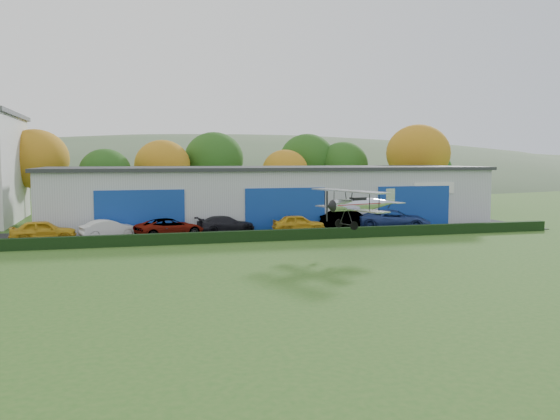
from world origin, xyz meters
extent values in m
plane|color=#2E5C1D|center=(0.00, 0.00, 0.00)|extent=(300.00, 300.00, 0.00)
cube|color=black|center=(3.00, 21.00, 0.03)|extent=(48.00, 9.00, 0.05)
cube|color=black|center=(3.00, 16.20, 0.40)|extent=(46.00, 0.60, 0.80)
cube|color=#B2B7BC|center=(5.00, 28.00, 2.50)|extent=(40.00, 12.00, 5.00)
cube|color=#2D3033|center=(5.00, 28.00, 5.15)|extent=(40.60, 12.60, 0.30)
cube|color=#123B9A|center=(-7.00, 21.95, 1.80)|extent=(7.00, 0.12, 3.60)
cube|color=#123B9A|center=(5.00, 21.95, 1.80)|extent=(7.00, 0.12, 3.60)
cube|color=#123B9A|center=(17.00, 21.95, 1.80)|extent=(7.00, 0.12, 3.60)
cylinder|color=#3D2614|center=(-17.00, 40.00, 1.57)|extent=(0.36, 0.36, 3.15)
ellipsoid|color=#A77E14|center=(-17.00, 40.00, 6.03)|extent=(6.84, 6.84, 6.16)
cylinder|color=#3D2614|center=(-10.00, 38.00, 1.22)|extent=(0.36, 0.36, 2.45)
ellipsoid|color=#1E4C14|center=(-10.00, 38.00, 4.69)|extent=(5.32, 5.32, 4.79)
cylinder|color=#3D2614|center=(-4.00, 40.00, 1.40)|extent=(0.36, 0.36, 2.80)
ellipsoid|color=#A77E14|center=(-4.00, 40.00, 5.36)|extent=(6.08, 6.08, 5.47)
cylinder|color=#3D2614|center=(2.00, 42.00, 1.57)|extent=(0.36, 0.36, 3.15)
ellipsoid|color=#1E4C14|center=(2.00, 42.00, 6.03)|extent=(6.84, 6.84, 6.16)
cylinder|color=#3D2614|center=(10.00, 40.00, 1.22)|extent=(0.36, 0.36, 2.45)
ellipsoid|color=#A77E14|center=(10.00, 40.00, 4.69)|extent=(5.32, 5.32, 4.79)
cylinder|color=#3D2614|center=(18.00, 42.00, 1.40)|extent=(0.36, 0.36, 2.80)
ellipsoid|color=#1E4C14|center=(18.00, 42.00, 5.36)|extent=(6.08, 6.08, 5.47)
cylinder|color=#3D2614|center=(26.00, 38.00, 1.75)|extent=(0.36, 0.36, 3.50)
ellipsoid|color=#A77E14|center=(26.00, 38.00, 6.70)|extent=(7.60, 7.60, 6.84)
cylinder|color=#3D2614|center=(30.00, 42.00, 1.22)|extent=(0.36, 0.36, 2.45)
ellipsoid|color=#1E4C14|center=(30.00, 42.00, 4.69)|extent=(5.32, 5.32, 4.79)
cylinder|color=#3D2614|center=(14.00, 44.00, 1.57)|extent=(0.36, 0.36, 3.15)
ellipsoid|color=#1E4C14|center=(14.00, 44.00, 6.03)|extent=(6.84, 6.84, 6.16)
ellipsoid|color=#4C6642|center=(20.00, 140.00, -15.40)|extent=(320.00, 196.00, 56.00)
ellipsoid|color=#4C6642|center=(90.00, 140.00, -9.90)|extent=(240.00, 126.00, 36.00)
imported|color=gold|center=(-13.97, 19.88, 0.83)|extent=(4.73, 2.19, 1.57)
imported|color=silver|center=(-9.36, 20.44, 0.75)|extent=(4.50, 2.75, 1.40)
imported|color=gray|center=(-4.88, 19.70, 0.78)|extent=(5.78, 4.04, 1.46)
imported|color=black|center=(-0.28, 21.12, 0.75)|extent=(5.06, 2.72, 1.39)
imported|color=gold|center=(5.57, 20.04, 0.78)|extent=(4.39, 2.05, 1.46)
imported|color=gray|center=(10.49, 21.61, 0.86)|extent=(5.18, 3.26, 1.61)
imported|color=navy|center=(14.07, 19.80, 0.88)|extent=(6.58, 4.92, 1.66)
cylinder|color=silver|center=(5.85, 9.16, 3.15)|extent=(3.32, 1.71, 0.77)
cone|color=silver|center=(8.29, 9.93, 3.15)|extent=(2.02, 1.30, 0.77)
cone|color=black|center=(4.11, 8.61, 3.15)|extent=(0.64, 0.86, 0.77)
cube|color=#A6140A|center=(6.10, 9.24, 3.19)|extent=(3.65, 1.83, 0.05)
cube|color=black|center=(6.26, 9.29, 3.51)|extent=(1.13, 0.80, 0.21)
cube|color=silver|center=(5.69, 9.11, 2.89)|extent=(2.87, 6.18, 0.09)
cube|color=silver|center=(5.53, 9.06, 4.05)|extent=(3.05, 6.53, 0.09)
cylinder|color=black|center=(5.99, 6.88, 3.47)|extent=(0.06, 0.06, 1.11)
cylinder|color=black|center=(6.73, 7.11, 3.47)|extent=(0.06, 0.06, 1.11)
cylinder|color=black|center=(4.66, 11.11, 3.47)|extent=(0.06, 0.06, 1.11)
cylinder|color=black|center=(5.39, 11.34, 3.47)|extent=(0.06, 0.06, 1.11)
cylinder|color=black|center=(5.62, 8.78, 3.75)|extent=(0.10, 0.19, 0.64)
cylinder|color=black|center=(5.44, 9.34, 3.75)|extent=(0.10, 0.19, 0.64)
cylinder|color=black|center=(5.48, 8.66, 2.43)|extent=(0.24, 0.58, 1.04)
cylinder|color=black|center=(5.26, 9.35, 2.43)|extent=(0.24, 0.58, 1.04)
cylinder|color=black|center=(5.37, 9.01, 1.91)|extent=(0.55, 1.56, 0.06)
cylinder|color=black|center=(5.60, 8.28, 1.91)|extent=(0.56, 0.28, 0.55)
cylinder|color=black|center=(5.13, 9.74, 1.91)|extent=(0.56, 0.28, 0.55)
cylinder|color=black|center=(8.86, 10.11, 2.94)|extent=(0.31, 0.14, 0.36)
cube|color=silver|center=(8.86, 10.11, 3.19)|extent=(1.40, 2.35, 0.05)
cube|color=silver|center=(8.94, 10.14, 3.62)|extent=(0.75, 0.28, 0.94)
cube|color=black|center=(3.89, 8.54, 3.15)|extent=(0.08, 0.11, 1.88)
camera|label=1|loc=(-8.33, -25.45, 6.14)|focal=37.48mm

